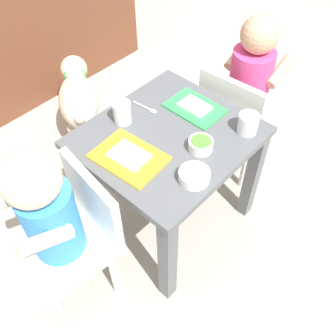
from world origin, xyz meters
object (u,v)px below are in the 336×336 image
object	(u,v)px
seated_child_right	(248,85)
food_tray_right	(195,108)
dining_table	(168,154)
dog	(78,96)
food_tray_left	(129,157)
water_cup_right	(248,124)
spoon_by_left_tray	(147,108)
veggie_bowl_far	(194,176)
seated_child_left	(54,216)
veggie_bowl_near	(201,145)
water_cup_left	(122,114)

from	to	relation	value
seated_child_right	food_tray_right	bearing A→B (deg)	172.15
dining_table	dog	size ratio (longest dim) A/B	1.28
food_tray_left	water_cup_right	world-z (taller)	water_cup_right
water_cup_right	spoon_by_left_tray	xyz separation A→B (m)	(-0.14, 0.31, -0.03)
veggie_bowl_far	seated_child_left	bearing A→B (deg)	147.61
food_tray_left	spoon_by_left_tray	size ratio (longest dim) A/B	2.22
food_tray_left	spoon_by_left_tray	world-z (taller)	food_tray_left
seated_child_right	veggie_bowl_near	world-z (taller)	seated_child_right
dining_table	veggie_bowl_far	size ratio (longest dim) A/B	5.87
dining_table	food_tray_left	xyz separation A→B (m)	(-0.15, 0.02, 0.10)
veggie_bowl_near	seated_child_left	bearing A→B (deg)	161.29
food_tray_right	veggie_bowl_near	size ratio (longest dim) A/B	2.49
seated_child_right	water_cup_right	world-z (taller)	seated_child_right
water_cup_left	veggie_bowl_far	world-z (taller)	water_cup_left
veggie_bowl_far	dining_table	bearing A→B (deg)	64.02
food_tray_right	water_cup_left	size ratio (longest dim) A/B	2.55
food_tray_right	water_cup_right	distance (m)	0.20
seated_child_left	food_tray_left	size ratio (longest dim) A/B	3.08
food_tray_left	water_cup_left	size ratio (longest dim) A/B	2.98
food_tray_right	food_tray_left	bearing A→B (deg)	180.00
seated_child_left	veggie_bowl_far	size ratio (longest dim) A/B	7.58
seated_child_left	water_cup_right	distance (m)	0.64
food_tray_right	veggie_bowl_far	xyz separation A→B (m)	(-0.24, -0.20, 0.01)
seated_child_right	food_tray_left	world-z (taller)	seated_child_right
dining_table	seated_child_right	xyz separation A→B (m)	(0.42, -0.02, 0.06)
food_tray_left	spoon_by_left_tray	distance (m)	0.23
veggie_bowl_near	veggie_bowl_far	bearing A→B (deg)	-149.41
veggie_bowl_near	dog	bearing A→B (deg)	83.71
dining_table	seated_child_right	distance (m)	0.43
veggie_bowl_near	food_tray_left	bearing A→B (deg)	142.51
seated_child_left	seated_child_right	distance (m)	0.85
seated_child_left	veggie_bowl_near	distance (m)	0.47
water_cup_left	veggie_bowl_near	size ratio (longest dim) A/B	0.98
seated_child_right	dining_table	bearing A→B (deg)	177.29
dog	water_cup_left	bearing A→B (deg)	-107.36
dining_table	food_tray_right	size ratio (longest dim) A/B	2.78
spoon_by_left_tray	seated_child_right	bearing A→B (deg)	-22.44
water_cup_right	spoon_by_left_tray	size ratio (longest dim) A/B	0.65
water_cup_left	veggie_bowl_far	bearing A→B (deg)	-96.09
dog	veggie_bowl_near	distance (m)	0.82
seated_child_left	seated_child_right	bearing A→B (deg)	-3.66
dog	veggie_bowl_near	xyz separation A→B (m)	(-0.08, -0.77, 0.27)
water_cup_right	veggie_bowl_near	bearing A→B (deg)	159.85
dog	veggie_bowl_far	bearing A→B (deg)	-102.98
seated_child_left	food_tray_right	world-z (taller)	seated_child_left
food_tray_left	veggie_bowl_far	xyz separation A→B (m)	(0.07, -0.20, 0.01)
dog	veggie_bowl_far	size ratio (longest dim) A/B	4.58
dining_table	water_cup_left	size ratio (longest dim) A/B	7.10
dog	seated_child_right	bearing A→B (deg)	-64.60
spoon_by_left_tray	water_cup_left	bearing A→B (deg)	170.77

